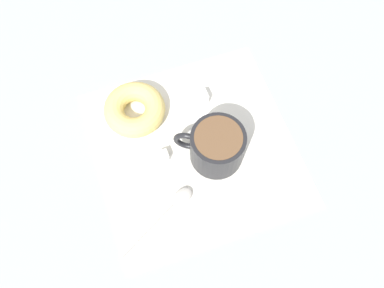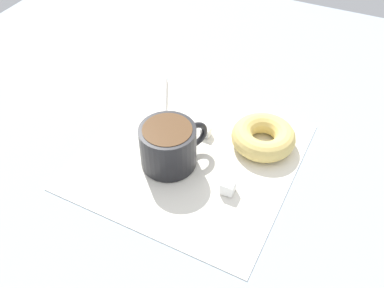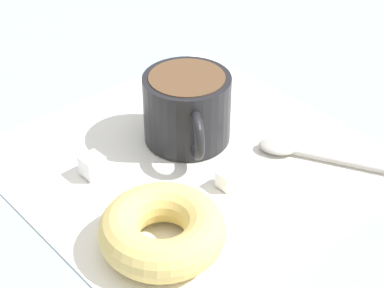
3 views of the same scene
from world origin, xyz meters
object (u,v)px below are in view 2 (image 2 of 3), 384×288
Objects in this scene: coffee_cup at (169,145)px; spoon at (165,114)px; donut at (263,137)px; sugar_cube at (206,131)px; sugar_cube_extra at (228,187)px.

coffee_cup reaches higher than spoon.
coffee_cup is 11.52cm from spoon.
donut is 0.76× the size of spoon.
sugar_cube is at bearing 72.19° from coffee_cup.
sugar_cube is 12.37cm from sugar_cube_extra.
coffee_cup is 15.35cm from donut.
sugar_cube_extra reaches higher than spoon.
spoon is 19.58cm from sugar_cube_extra.
sugar_cube is at bearing -9.99° from spoon.
sugar_cube is (2.55, 7.94, -2.82)cm from coffee_cup.
spoon is at bearing 121.68° from coffee_cup.
sugar_cube is at bearing 128.74° from sugar_cube_extra.
coffee_cup reaches higher than donut.
donut reaches higher than sugar_cube.
coffee_cup is at bearing -107.81° from sugar_cube.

